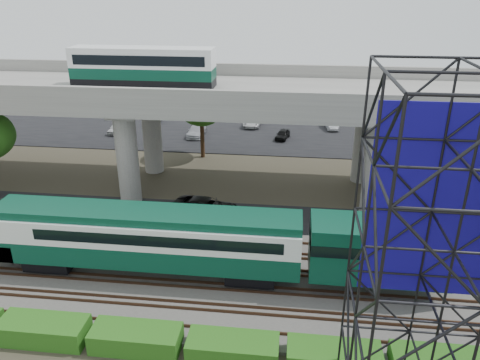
# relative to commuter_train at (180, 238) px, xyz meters

# --- Properties ---
(ground) EXTENTS (140.00, 140.00, 0.00)m
(ground) POSITION_rel_commuter_train_xyz_m (3.08, -2.00, -2.88)
(ground) COLOR #474233
(ground) RESTS_ON ground
(ballast_bed) EXTENTS (90.00, 12.00, 0.20)m
(ballast_bed) POSITION_rel_commuter_train_xyz_m (3.08, 0.00, -2.78)
(ballast_bed) COLOR slate
(ballast_bed) RESTS_ON ground
(service_road) EXTENTS (90.00, 5.00, 0.08)m
(service_road) POSITION_rel_commuter_train_xyz_m (3.08, 8.50, -2.84)
(service_road) COLOR black
(service_road) RESTS_ON ground
(parking_lot) EXTENTS (90.00, 18.00, 0.08)m
(parking_lot) POSITION_rel_commuter_train_xyz_m (3.08, 32.00, -2.84)
(parking_lot) COLOR black
(parking_lot) RESTS_ON ground
(harbor_water) EXTENTS (140.00, 40.00, 0.03)m
(harbor_water) POSITION_rel_commuter_train_xyz_m (3.08, 54.00, -2.87)
(harbor_water) COLOR slate
(harbor_water) RESTS_ON ground
(rail_tracks) EXTENTS (90.00, 9.52, 0.16)m
(rail_tracks) POSITION_rel_commuter_train_xyz_m (3.08, -0.00, -2.60)
(rail_tracks) COLOR #472D1E
(rail_tracks) RESTS_ON ballast_bed
(commuter_train) EXTENTS (29.30, 3.06, 4.30)m
(commuter_train) POSITION_rel_commuter_train_xyz_m (0.00, 0.00, 0.00)
(commuter_train) COLOR black
(commuter_train) RESTS_ON rail_tracks
(overpass) EXTENTS (80.00, 12.00, 12.40)m
(overpass) POSITION_rel_commuter_train_xyz_m (2.41, 14.00, 5.33)
(overpass) COLOR #9E9B93
(overpass) RESTS_ON ground
(hedge_strip) EXTENTS (34.60, 1.80, 1.20)m
(hedge_strip) POSITION_rel_commuter_train_xyz_m (4.09, -6.30, -2.32)
(hedge_strip) COLOR #1E5112
(hedge_strip) RESTS_ON ground
(trees) EXTENTS (40.94, 16.94, 7.69)m
(trees) POSITION_rel_commuter_train_xyz_m (-1.59, 14.17, 2.69)
(trees) COLOR #382314
(trees) RESTS_ON ground
(suv) EXTENTS (6.07, 3.69, 1.57)m
(suv) POSITION_rel_commuter_train_xyz_m (0.09, 8.14, -2.01)
(suv) COLOR black
(suv) RESTS_ON service_road
(parked_cars) EXTENTS (35.68, 9.78, 1.30)m
(parked_cars) POSITION_rel_commuter_train_xyz_m (5.05, 31.65, -2.18)
(parked_cars) COLOR silver
(parked_cars) RESTS_ON parking_lot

